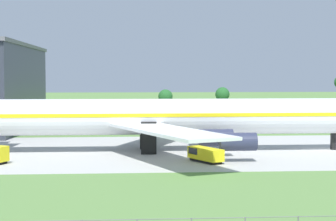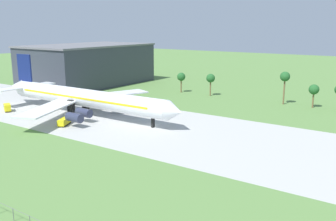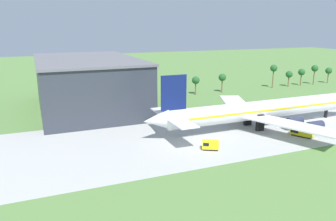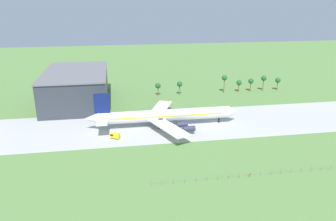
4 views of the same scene
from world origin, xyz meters
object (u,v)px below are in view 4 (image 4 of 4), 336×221
(jet_airliner, at_px, (164,115))
(terminal_building, at_px, (77,87))
(fuel_truck, at_px, (115,136))
(no_stopping_sign, at_px, (250,175))
(baggage_tug, at_px, (179,132))

(jet_airliner, distance_m, terminal_building, 66.15)
(fuel_truck, distance_m, terminal_building, 63.29)
(fuel_truck, height_order, no_stopping_sign, fuel_truck)
(jet_airliner, bearing_deg, terminal_building, 134.28)
(jet_airliner, xyz_separation_m, terminal_building, (-46.10, 47.26, 4.15))
(baggage_tug, bearing_deg, fuel_truck, 178.64)
(jet_airliner, relative_size, no_stopping_sign, 46.05)
(no_stopping_sign, bearing_deg, terminal_building, 124.16)
(baggage_tug, height_order, fuel_truck, fuel_truck)
(jet_airliner, height_order, terminal_building, terminal_building)
(no_stopping_sign, bearing_deg, fuel_truck, 137.83)
(terminal_building, bearing_deg, fuel_truck, -69.75)
(baggage_tug, xyz_separation_m, terminal_building, (-51.73, 59.57, 8.62))
(terminal_building, bearing_deg, baggage_tug, -49.02)
(fuel_truck, bearing_deg, terminal_building, 110.25)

